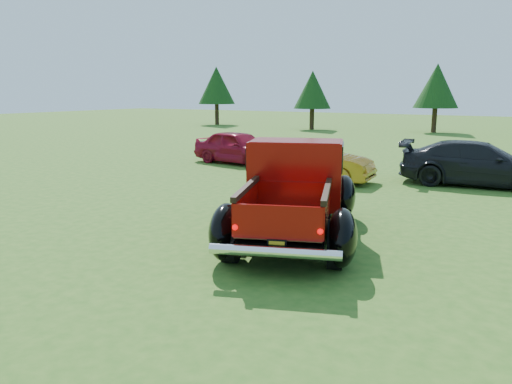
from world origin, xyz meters
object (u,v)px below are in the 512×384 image
Objects in this scene: pickup_truck at (296,189)px; show_car_grey at (479,164)px; tree_far_west at (216,85)px; tree_mid_left at (437,86)px; show_car_red at (239,147)px; tree_west at (312,90)px; show_car_yellow at (315,162)px.

show_car_grey is (2.60, 7.99, -0.24)m from pickup_truck.
tree_far_west is 19.03m from tree_mid_left.
show_car_grey is (5.85, -21.28, -2.67)m from tree_mid_left.
show_car_red is at bearing 81.66° from show_car_grey.
tree_far_west reaches higher than tree_mid_left.
show_car_grey is at bearing -39.22° from tree_far_west.
tree_mid_left is 1.02× the size of show_car_grey.
tree_mid_left reaches higher than pickup_truck.
tree_west reaches higher than pickup_truck.
tree_far_west reaches higher than show_car_grey.
tree_west is at bearing 20.90° from show_car_yellow.
tree_mid_left is 21.61m from show_car_red.
tree_far_west is at bearing 107.62° from pickup_truck.
tree_west is 24.46m from show_car_grey.
pickup_truck is at bearing -83.66° from tree_mid_left.
show_car_yellow is (4.46, -2.11, -0.05)m from show_car_red.
tree_far_west is 25.58m from show_car_red.
show_car_red is (-3.50, -21.15, -2.68)m from tree_mid_left.
tree_west is 9.22m from tree_mid_left.
pickup_truck reaches higher than show_car_red.
pickup_truck is 1.40× the size of show_car_red.
tree_west is 0.80× the size of pickup_truck.
tree_west reaches higher than show_car_red.
tree_mid_left is at bearing 3.01° from tree_far_west.
tree_mid_left reaches higher than show_car_red.
show_car_red is 9.35m from show_car_grey.
show_car_red is (15.50, -20.15, -2.82)m from tree_far_west.
tree_far_west is 1.27× the size of show_car_red.
show_car_grey is at bearing -52.40° from tree_west.
tree_far_west is 30.04m from show_car_yellow.
tree_far_west is 32.20m from show_car_grey.
pickup_truck is 6.44m from show_car_yellow.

